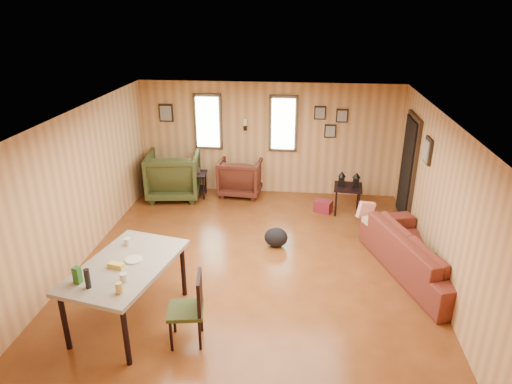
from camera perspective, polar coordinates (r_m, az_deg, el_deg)
room at (r=7.19m, az=1.24°, el=0.71°), size 5.54×6.04×2.44m
sofa at (r=7.40m, az=20.09°, el=-6.42°), size 1.44×2.48×0.93m
recliner_brown at (r=9.87m, az=-1.91°, el=2.19°), size 0.93×0.88×0.90m
recliner_green at (r=9.85m, az=-10.27°, el=2.39°), size 1.19×1.13×1.10m
end_table at (r=9.87m, az=-7.71°, el=1.46°), size 0.55×0.51×0.65m
side_table at (r=9.11m, az=11.47°, el=0.87°), size 0.58×0.58×0.86m
cooler at (r=9.23m, az=8.39°, el=-1.76°), size 0.40×0.35×0.24m
backpack at (r=7.84m, az=2.52°, el=-5.69°), size 0.44×0.35×0.35m
sofa_pillows at (r=7.60m, az=16.65°, el=-4.92°), size 1.03×1.63×0.34m
dining_table at (r=6.06m, az=-16.06°, el=-9.33°), size 1.32×1.83×1.09m
dining_chair at (r=5.70m, az=-8.10°, el=-13.84°), size 0.48×0.48×0.93m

